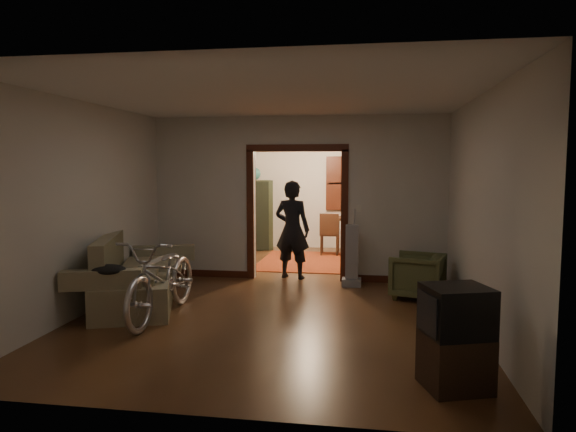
% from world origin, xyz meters
% --- Properties ---
extents(floor, '(5.00, 8.50, 0.01)m').
position_xyz_m(floor, '(0.00, 0.00, 0.00)').
color(floor, '#3C2313').
rests_on(floor, ground).
extents(ceiling, '(5.00, 8.50, 0.01)m').
position_xyz_m(ceiling, '(0.00, 0.00, 2.80)').
color(ceiling, white).
rests_on(ceiling, floor).
extents(wall_back, '(5.00, 0.02, 2.80)m').
position_xyz_m(wall_back, '(0.00, 4.25, 1.40)').
color(wall_back, beige).
rests_on(wall_back, floor).
extents(wall_left, '(0.02, 8.50, 2.80)m').
position_xyz_m(wall_left, '(-2.50, 0.00, 1.40)').
color(wall_left, beige).
rests_on(wall_left, floor).
extents(wall_right, '(0.02, 8.50, 2.80)m').
position_xyz_m(wall_right, '(2.50, 0.00, 1.40)').
color(wall_right, beige).
rests_on(wall_right, floor).
extents(partition_wall, '(5.00, 0.14, 2.80)m').
position_xyz_m(partition_wall, '(0.00, 0.75, 1.40)').
color(partition_wall, beige).
rests_on(partition_wall, floor).
extents(door_casing, '(1.74, 0.20, 2.32)m').
position_xyz_m(door_casing, '(0.00, 0.75, 1.10)').
color(door_casing, '#3C180D').
rests_on(door_casing, floor).
extents(far_window, '(0.98, 0.06, 1.28)m').
position_xyz_m(far_window, '(0.70, 4.21, 1.55)').
color(far_window, black).
rests_on(far_window, wall_back).
extents(chandelier, '(0.24, 0.24, 0.24)m').
position_xyz_m(chandelier, '(0.00, 2.50, 2.35)').
color(chandelier, '#FFE0A5').
rests_on(chandelier, ceiling).
extents(light_switch, '(0.08, 0.01, 0.12)m').
position_xyz_m(light_switch, '(1.05, 0.68, 1.25)').
color(light_switch, silver).
rests_on(light_switch, partition_wall).
extents(sofa, '(1.60, 2.34, 0.99)m').
position_xyz_m(sofa, '(-2.02, -1.22, 0.49)').
color(sofa, '#696446').
rests_on(sofa, floor).
extents(rolled_paper, '(0.10, 0.81, 0.10)m').
position_xyz_m(rolled_paper, '(-1.92, -0.92, 0.53)').
color(rolled_paper, beige).
rests_on(rolled_paper, sofa).
extents(jacket, '(0.46, 0.34, 0.13)m').
position_xyz_m(jacket, '(-1.97, -2.13, 0.68)').
color(jacket, black).
rests_on(jacket, sofa).
extents(bicycle, '(0.73, 2.02, 1.05)m').
position_xyz_m(bicycle, '(-1.40, -1.77, 0.53)').
color(bicycle, silver).
rests_on(bicycle, floor).
extents(armchair, '(0.91, 0.89, 0.67)m').
position_xyz_m(armchair, '(1.94, -0.28, 0.33)').
color(armchair, '#4A502D').
rests_on(armchair, floor).
extents(tv_stand, '(0.66, 0.62, 0.48)m').
position_xyz_m(tv_stand, '(1.97, -3.41, 0.24)').
color(tv_stand, black).
rests_on(tv_stand, floor).
extents(crt_tv, '(0.65, 0.62, 0.46)m').
position_xyz_m(crt_tv, '(1.97, -3.41, 0.69)').
color(crt_tv, black).
rests_on(crt_tv, tv_stand).
extents(vacuum, '(0.34, 0.28, 1.01)m').
position_xyz_m(vacuum, '(0.95, 0.35, 0.51)').
color(vacuum, gray).
rests_on(vacuum, floor).
extents(person, '(0.69, 0.53, 1.71)m').
position_xyz_m(person, '(-0.10, 0.81, 0.85)').
color(person, black).
rests_on(person, floor).
extents(oriental_rug, '(1.80, 2.35, 0.02)m').
position_xyz_m(oriental_rug, '(-0.08, 2.39, 0.01)').
color(oriental_rug, maroon).
rests_on(oriental_rug, floor).
extents(locker, '(0.92, 0.70, 1.63)m').
position_xyz_m(locker, '(-1.43, 3.77, 0.81)').
color(locker, '#252E1B').
rests_on(locker, floor).
extents(globe, '(0.30, 0.30, 0.30)m').
position_xyz_m(globe, '(-1.43, 3.77, 1.94)').
color(globe, '#1E5972').
rests_on(globe, locker).
extents(desk, '(1.21, 0.88, 0.80)m').
position_xyz_m(desk, '(1.03, 3.52, 0.40)').
color(desk, '#311B10').
rests_on(desk, floor).
extents(desk_chair, '(0.48, 0.48, 0.93)m').
position_xyz_m(desk_chair, '(0.38, 3.26, 0.46)').
color(desk_chair, '#311B10').
rests_on(desk_chair, floor).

